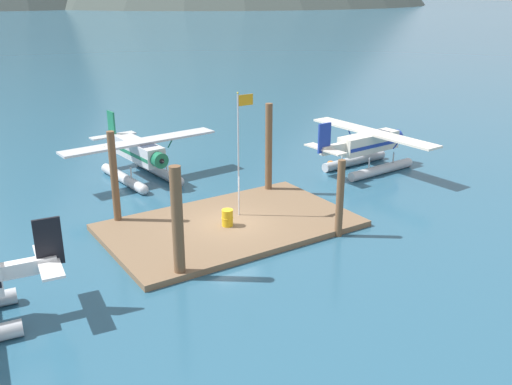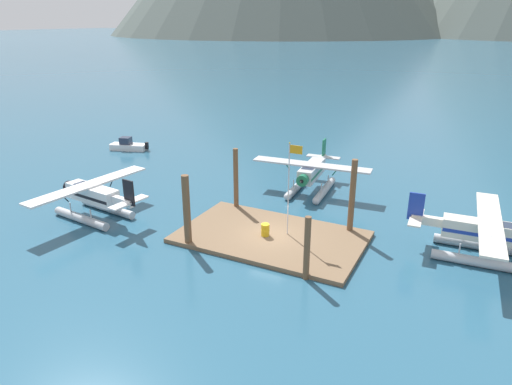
{
  "view_description": "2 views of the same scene",
  "coord_description": "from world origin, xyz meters",
  "px_view_note": "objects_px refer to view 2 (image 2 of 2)",
  "views": [
    {
      "loc": [
        -13.65,
        -23.46,
        11.77
      ],
      "look_at": [
        1.53,
        -0.14,
        1.72
      ],
      "focal_mm": 39.5,
      "sensor_mm": 36.0,
      "label": 1
    },
    {
      "loc": [
        12.11,
        -26.39,
        14.48
      ],
      "look_at": [
        -2.23,
        2.11,
        2.39
      ],
      "focal_mm": 32.22,
      "sensor_mm": 36.0,
      "label": 2
    }
  ],
  "objects_px": {
    "fuel_drum": "(265,230)",
    "seaplane_cream_stbd_fwd": "(482,236)",
    "flagpole": "(290,179)",
    "seaplane_silver_bow_centre": "(311,175)",
    "mooring_buoy": "(445,238)",
    "boat_white_open_west": "(127,146)",
    "seaplane_white_port_aft": "(93,198)"
  },
  "relations": [
    {
      "from": "fuel_drum",
      "to": "seaplane_cream_stbd_fwd",
      "type": "distance_m",
      "value": 14.04
    },
    {
      "from": "flagpole",
      "to": "seaplane_silver_bow_centre",
      "type": "height_order",
      "value": "flagpole"
    },
    {
      "from": "mooring_buoy",
      "to": "boat_white_open_west",
      "type": "distance_m",
      "value": 37.08
    },
    {
      "from": "boat_white_open_west",
      "to": "mooring_buoy",
      "type": "bearing_deg",
      "value": -13.83
    },
    {
      "from": "fuel_drum",
      "to": "mooring_buoy",
      "type": "distance_m",
      "value": 12.38
    },
    {
      "from": "seaplane_cream_stbd_fwd",
      "to": "boat_white_open_west",
      "type": "xyz_separation_m",
      "value": [
        -38.22,
        10.14,
        -1.09
      ]
    },
    {
      "from": "flagpole",
      "to": "seaplane_silver_bow_centre",
      "type": "relative_size",
      "value": 0.63
    },
    {
      "from": "seaplane_cream_stbd_fwd",
      "to": "seaplane_silver_bow_centre",
      "type": "bearing_deg",
      "value": 154.89
    },
    {
      "from": "seaplane_cream_stbd_fwd",
      "to": "seaplane_silver_bow_centre",
      "type": "height_order",
      "value": "same"
    },
    {
      "from": "seaplane_cream_stbd_fwd",
      "to": "seaplane_white_port_aft",
      "type": "bearing_deg",
      "value": -166.94
    },
    {
      "from": "flagpole",
      "to": "mooring_buoy",
      "type": "distance_m",
      "value": 11.46
    },
    {
      "from": "flagpole",
      "to": "seaplane_silver_bow_centre",
      "type": "bearing_deg",
      "value": 101.18
    },
    {
      "from": "mooring_buoy",
      "to": "seaplane_white_port_aft",
      "type": "bearing_deg",
      "value": -163.09
    },
    {
      "from": "flagpole",
      "to": "mooring_buoy",
      "type": "height_order",
      "value": "flagpole"
    },
    {
      "from": "seaplane_cream_stbd_fwd",
      "to": "boat_white_open_west",
      "type": "relative_size",
      "value": 2.21
    },
    {
      "from": "flagpole",
      "to": "fuel_drum",
      "type": "height_order",
      "value": "flagpole"
    },
    {
      "from": "seaplane_silver_bow_centre",
      "to": "fuel_drum",
      "type": "bearing_deg",
      "value": -87.37
    },
    {
      "from": "fuel_drum",
      "to": "seaplane_white_port_aft",
      "type": "distance_m",
      "value": 13.81
    },
    {
      "from": "flagpole",
      "to": "fuel_drum",
      "type": "bearing_deg",
      "value": -145.93
    },
    {
      "from": "boat_white_open_west",
      "to": "seaplane_silver_bow_centre",
      "type": "bearing_deg",
      "value": -8.43
    },
    {
      "from": "boat_white_open_west",
      "to": "seaplane_cream_stbd_fwd",
      "type": "bearing_deg",
      "value": -14.86
    },
    {
      "from": "seaplane_cream_stbd_fwd",
      "to": "boat_white_open_west",
      "type": "distance_m",
      "value": 39.55
    },
    {
      "from": "seaplane_cream_stbd_fwd",
      "to": "fuel_drum",
      "type": "bearing_deg",
      "value": -164.08
    },
    {
      "from": "boat_white_open_west",
      "to": "seaplane_white_port_aft",
      "type": "bearing_deg",
      "value": -55.75
    },
    {
      "from": "flagpole",
      "to": "seaplane_cream_stbd_fwd",
      "type": "bearing_deg",
      "value": 13.51
    },
    {
      "from": "seaplane_white_port_aft",
      "to": "boat_white_open_west",
      "type": "distance_m",
      "value": 19.88
    },
    {
      "from": "flagpole",
      "to": "seaplane_white_port_aft",
      "type": "xyz_separation_m",
      "value": [
        -14.96,
        -3.37,
        -2.81
      ]
    },
    {
      "from": "mooring_buoy",
      "to": "seaplane_white_port_aft",
      "type": "xyz_separation_m",
      "value": [
        -24.83,
        -7.55,
        1.24
      ]
    },
    {
      "from": "flagpole",
      "to": "boat_white_open_west",
      "type": "bearing_deg",
      "value": 153.48
    },
    {
      "from": "boat_white_open_west",
      "to": "fuel_drum",
      "type": "bearing_deg",
      "value": -29.47
    },
    {
      "from": "flagpole",
      "to": "mooring_buoy",
      "type": "relative_size",
      "value": 9.93
    },
    {
      "from": "flagpole",
      "to": "seaplane_cream_stbd_fwd",
      "type": "height_order",
      "value": "flagpole"
    }
  ]
}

